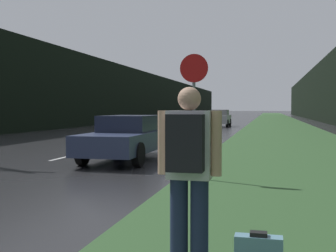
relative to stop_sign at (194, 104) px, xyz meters
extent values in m
cube|color=#33562D|center=(2.61, 30.96, -1.69)|extent=(6.00, 240.00, 0.02)
cube|color=silver|center=(-4.87, 3.78, -1.70)|extent=(0.12, 3.00, 0.01)
cube|color=silver|center=(-4.87, 10.78, -1.70)|extent=(0.12, 3.00, 0.01)
cube|color=silver|center=(-4.87, 17.78, -1.70)|extent=(0.12, 3.00, 0.01)
cube|color=silver|center=(-4.87, 24.78, -1.70)|extent=(0.12, 3.00, 0.01)
cube|color=black|center=(-15.35, 40.96, 1.55)|extent=(2.00, 140.00, 6.51)
cube|color=black|center=(8.61, 40.96, 1.97)|extent=(2.00, 140.00, 7.35)
cylinder|color=slate|center=(0.00, 0.00, -0.61)|extent=(0.07, 0.07, 2.18)
cylinder|color=#B71414|center=(0.00, 0.00, 0.80)|extent=(0.64, 0.02, 0.64)
cylinder|color=#1E2847|center=(0.79, -5.33, -1.24)|extent=(0.18, 0.18, 0.92)
cylinder|color=#1E2847|center=(0.99, -5.33, -1.24)|extent=(0.18, 0.18, 0.92)
cube|color=silver|center=(0.89, -5.33, -0.45)|extent=(0.42, 0.24, 0.66)
sphere|color=tan|center=(0.89, -5.33, -0.01)|extent=(0.23, 0.23, 0.23)
cylinder|color=tan|center=(0.63, -5.34, -0.44)|extent=(0.10, 0.10, 0.62)
cylinder|color=tan|center=(1.16, -5.33, -0.44)|extent=(0.10, 0.10, 0.62)
cube|color=black|center=(0.89, -5.54, -0.42)|extent=(0.34, 0.18, 0.53)
cube|color=black|center=(1.56, -5.27, -1.30)|extent=(0.16, 0.11, 0.04)
cube|color=#2D3856|center=(-2.63, 3.06, -1.11)|extent=(1.74, 4.79, 0.58)
cube|color=#1B2134|center=(-2.63, 3.30, -0.57)|extent=(1.47, 2.15, 0.50)
cylinder|color=black|center=(-1.80, 1.57, -1.36)|extent=(0.20, 0.68, 0.68)
cylinder|color=black|center=(-3.45, 1.57, -1.36)|extent=(0.20, 0.68, 0.68)
cylinder|color=black|center=(-1.80, 4.54, -1.36)|extent=(0.20, 0.68, 0.68)
cylinder|color=black|center=(-3.45, 4.54, -1.36)|extent=(0.20, 0.68, 0.68)
cube|color=#9E9EA3|center=(-2.63, 28.20, -1.03)|extent=(1.70, 4.26, 0.73)
cube|color=#5E5E61|center=(-2.63, 28.41, -0.43)|extent=(1.45, 1.92, 0.47)
cylinder|color=black|center=(-1.82, 26.88, -1.37)|extent=(0.20, 0.67, 0.67)
cylinder|color=black|center=(-3.44, 26.88, -1.37)|extent=(0.20, 0.67, 0.67)
cylinder|color=black|center=(-1.82, 29.52, -1.37)|extent=(0.20, 0.67, 0.67)
cylinder|color=black|center=(-3.44, 29.52, -1.37)|extent=(0.20, 0.67, 0.67)
camera|label=1|loc=(1.64, -9.33, -0.11)|focal=45.00mm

